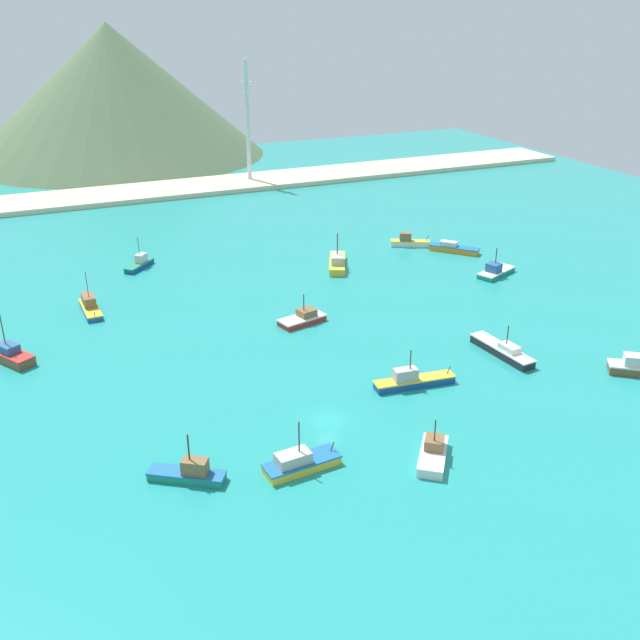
{
  "coord_description": "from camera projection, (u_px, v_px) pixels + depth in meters",
  "views": [
    {
      "loc": [
        -29.58,
        -65.45,
        44.85
      ],
      "look_at": [
        9.03,
        23.1,
        1.74
      ],
      "focal_mm": 40.4,
      "sensor_mm": 36.0,
      "label": 1
    }
  ],
  "objects": [
    {
      "name": "ground",
      "position": [
        247.0,
        325.0,
        109.07
      ],
      "size": [
        260.0,
        280.0,
        0.5
      ],
      "color": "teal"
    },
    {
      "name": "fishing_boat_0",
      "position": [
        5.0,
        353.0,
        97.88
      ],
      "size": [
        7.84,
        10.51,
        6.94
      ],
      "color": "brown",
      "rests_on": "ground"
    },
    {
      "name": "fishing_boat_1",
      "position": [
        453.0,
        248.0,
        139.44
      ],
      "size": [
        8.09,
        8.6,
        2.01
      ],
      "color": "orange",
      "rests_on": "ground"
    },
    {
      "name": "fishing_boat_2",
      "position": [
        90.0,
        306.0,
        112.7
      ],
      "size": [
        2.69,
        8.62,
        6.6
      ],
      "color": "#1E5BA8",
      "rests_on": "ground"
    },
    {
      "name": "fishing_boat_3",
      "position": [
        496.0,
        271.0,
        127.56
      ],
      "size": [
        8.7,
        5.96,
        5.21
      ],
      "color": "#198466",
      "rests_on": "ground"
    },
    {
      "name": "fishing_boat_4",
      "position": [
        412.0,
        380.0,
        90.91
      ],
      "size": [
        10.8,
        3.3,
        5.12
      ],
      "color": "#14478C",
      "rests_on": "ground"
    },
    {
      "name": "fishing_boat_6",
      "position": [
        140.0,
        264.0,
        131.11
      ],
      "size": [
        6.26,
        6.38,
        5.75
      ],
      "color": "#14478C",
      "rests_on": "ground"
    },
    {
      "name": "fishing_boat_7",
      "position": [
        303.0,
        318.0,
        108.88
      ],
      "size": [
        7.78,
        4.67,
        4.56
      ],
      "color": "red",
      "rests_on": "ground"
    },
    {
      "name": "fishing_boat_8",
      "position": [
        503.0,
        350.0,
        98.84
      ],
      "size": [
        3.3,
        11.02,
        4.74
      ],
      "color": "#232328",
      "rests_on": "ground"
    },
    {
      "name": "fishing_boat_9",
      "position": [
        337.0,
        262.0,
        131.24
      ],
      "size": [
        7.06,
        10.84,
        6.57
      ],
      "color": "gold",
      "rests_on": "ground"
    },
    {
      "name": "fishing_boat_10",
      "position": [
        189.0,
        473.0,
        73.04
      ],
      "size": [
        7.81,
        6.13,
        5.5
      ],
      "color": "#198466",
      "rests_on": "ground"
    },
    {
      "name": "fishing_boat_11",
      "position": [
        433.0,
        453.0,
        76.32
      ],
      "size": [
        6.39,
        7.2,
        4.77
      ],
      "color": "silver",
      "rests_on": "ground"
    },
    {
      "name": "fishing_boat_12",
      "position": [
        300.0,
        463.0,
        74.73
      ],
      "size": [
        8.4,
        3.46,
        5.8
      ],
      "color": "gold",
      "rests_on": "ground"
    },
    {
      "name": "fishing_boat_13",
      "position": [
        409.0,
        242.0,
        142.73
      ],
      "size": [
        7.73,
        5.37,
        2.72
      ],
      "color": "silver",
      "rests_on": "ground"
    },
    {
      "name": "beach_strip",
      "position": [
        140.0,
        193.0,
        180.18
      ],
      "size": [
        247.0,
        16.97,
        1.2
      ],
      "primitive_type": "cube",
      "color": "beige",
      "rests_on": "ground"
    },
    {
      "name": "hill_central",
      "position": [
        113.0,
        91.0,
        218.36
      ],
      "size": [
        90.25,
        90.25,
        38.96
      ],
      "color": "#56704C",
      "rests_on": "ground"
    },
    {
      "name": "radio_tower",
      "position": [
        248.0,
        122.0,
        185.57
      ],
      "size": [
        3.13,
        2.5,
        31.28
      ],
      "color": "silver",
      "rests_on": "ground"
    }
  ]
}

